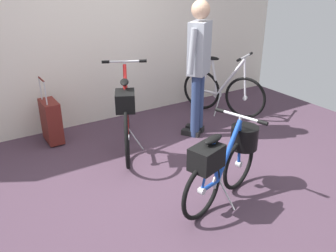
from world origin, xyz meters
name	(u,v)px	position (x,y,z in m)	size (l,w,h in m)	color
ground_plane	(167,182)	(0.00, 0.00, 0.00)	(6.43, 6.43, 0.00)	#473342
back_wall	(88,22)	(0.00, 1.93, 1.37)	(6.43, 0.10, 2.74)	silver
folding_bike_foreground	(225,159)	(0.30, -0.53, 0.42)	(1.10, 0.54, 0.80)	black
display_bike_left	(127,116)	(-0.04, 0.81, 0.45)	(0.73, 1.33, 1.02)	black
display_bike_right	(223,91)	(1.70, 1.17, 0.35)	(0.68, 1.20, 0.92)	black
visitor_near_wall	(199,62)	(0.95, 0.78, 0.97)	(0.44, 0.38, 1.68)	navy
rolling_suitcase	(51,121)	(-0.72, 1.54, 0.28)	(0.18, 0.36, 0.83)	maroon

